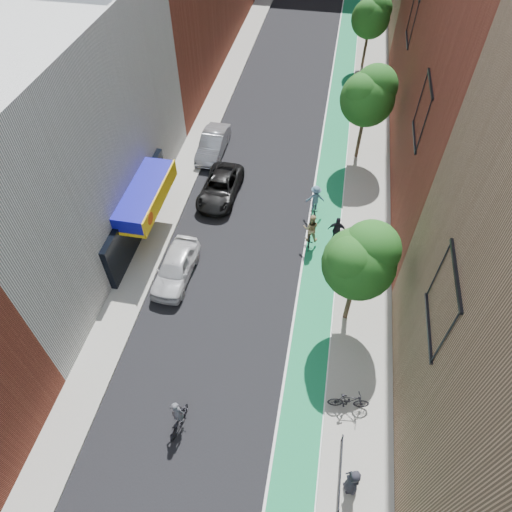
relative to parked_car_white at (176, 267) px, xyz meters
The scene contains 17 objects.
ground 11.77m from the parked_car_white, 71.11° to the right, with size 160.00×160.00×0.00m, color black.
bike_lane 16.83m from the parked_car_white, 62.35° to the left, with size 2.00×68.00×0.01m, color #167C3E.
sidewalk_left 15.07m from the parked_car_white, 98.40° to the left, with size 2.00×68.00×0.15m, color gray.
sidewalk_right 18.12m from the parked_car_white, 55.32° to the left, with size 3.00×68.00×0.15m, color gray.
building_left_white 9.37m from the parked_car_white, 158.12° to the left, with size 8.00×20.00×12.00m, color silver.
tree_near 10.28m from the parked_car_white, ahead, with size 3.40×3.36×6.42m.
tree_mid 16.53m from the parked_car_white, 53.80° to the left, with size 3.55×3.53×6.74m.
tree_far 28.77m from the parked_car_white, 70.66° to the left, with size 3.30×3.25×6.21m.
parked_car_white is the anchor object (origin of this frame).
parked_car_black 7.14m from the parked_car_white, 83.55° to the left, with size 2.25×4.88×1.36m, color black.
parked_car_silver 11.64m from the parked_car_white, 93.93° to the left, with size 1.60×4.59×1.51m, color gray.
cyclist_lead 8.45m from the parked_car_white, 72.11° to the right, with size 0.82×1.78×1.99m.
cyclist_lane_near 7.99m from the parked_car_white, 28.71° to the left, with size 0.94×1.66×2.23m.
cyclist_lane_mid 9.39m from the parked_car_white, 25.05° to the left, with size 1.08×1.64×2.16m.
cyclist_lane_far 9.58m from the parked_car_white, 43.03° to the left, with size 1.27×1.59×2.12m.
parked_bike_mid 11.43m from the parked_car_white, 31.32° to the right, with size 0.52×1.85×1.11m, color black.
pedestrian 13.69m from the parked_car_white, 42.81° to the right, with size 0.82×0.54×1.68m, color black.
Camera 1 is at (3.49, -3.88, 19.94)m, focal length 32.00 mm.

